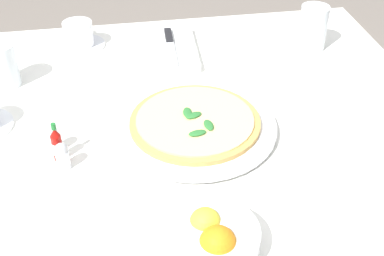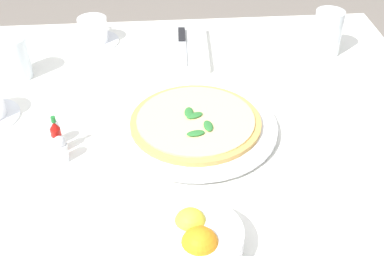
{
  "view_description": "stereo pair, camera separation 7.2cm",
  "coord_description": "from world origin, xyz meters",
  "px_view_note": "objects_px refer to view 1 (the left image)",
  "views": [
    {
      "loc": [
        0.81,
        -0.13,
        1.39
      ],
      "look_at": [
        -0.02,
        0.01,
        0.76
      ],
      "focal_mm": 48.68,
      "sensor_mm": 36.0,
      "label": 1
    },
    {
      "loc": [
        0.82,
        -0.06,
        1.39
      ],
      "look_at": [
        -0.02,
        0.01,
        0.76
      ],
      "focal_mm": 48.68,
      "sensor_mm": 36.0,
      "label": 2
    }
  ],
  "objects_px": {
    "pizza": "(195,121)",
    "water_glass_far_right": "(3,68)",
    "napkin_folded": "(170,50)",
    "citrus_bowl": "(212,239)",
    "dinner_knife": "(170,45)",
    "coffee_cup_back_corner": "(79,36)",
    "water_glass_near_right": "(312,30)",
    "hot_sauce_bottle": "(57,145)",
    "pepper_shaker": "(53,140)",
    "salt_shaker": "(63,157)",
    "pizza_plate": "(195,127)"
  },
  "relations": [
    {
      "from": "pizza",
      "to": "citrus_bowl",
      "type": "xyz_separation_m",
      "value": [
        0.31,
        -0.03,
        0.0
      ]
    },
    {
      "from": "pizza_plate",
      "to": "napkin_folded",
      "type": "height_order",
      "value": "napkin_folded"
    },
    {
      "from": "pizza_plate",
      "to": "citrus_bowl",
      "type": "relative_size",
      "value": 2.22
    },
    {
      "from": "water_glass_near_right",
      "to": "dinner_knife",
      "type": "distance_m",
      "value": 0.37
    },
    {
      "from": "citrus_bowl",
      "to": "hot_sauce_bottle",
      "type": "xyz_separation_m",
      "value": [
        -0.27,
        -0.24,
        0.01
      ]
    },
    {
      "from": "salt_shaker",
      "to": "pepper_shaker",
      "type": "xyz_separation_m",
      "value": [
        -0.06,
        -0.02,
        0.0
      ]
    },
    {
      "from": "water_glass_near_right",
      "to": "pepper_shaker",
      "type": "bearing_deg",
      "value": -63.44
    },
    {
      "from": "coffee_cup_back_corner",
      "to": "pizza",
      "type": "bearing_deg",
      "value": 29.56
    },
    {
      "from": "pizza",
      "to": "citrus_bowl",
      "type": "bearing_deg",
      "value": -5.09
    },
    {
      "from": "hot_sauce_bottle",
      "to": "pepper_shaker",
      "type": "bearing_deg",
      "value": -160.35
    },
    {
      "from": "pizza_plate",
      "to": "salt_shaker",
      "type": "relative_size",
      "value": 5.93
    },
    {
      "from": "pizza_plate",
      "to": "pepper_shaker",
      "type": "bearing_deg",
      "value": -86.98
    },
    {
      "from": "napkin_folded",
      "to": "salt_shaker",
      "type": "height_order",
      "value": "salt_shaker"
    },
    {
      "from": "coffee_cup_back_corner",
      "to": "dinner_knife",
      "type": "height_order",
      "value": "coffee_cup_back_corner"
    },
    {
      "from": "coffee_cup_back_corner",
      "to": "dinner_knife",
      "type": "distance_m",
      "value": 0.24
    },
    {
      "from": "pepper_shaker",
      "to": "napkin_folded",
      "type": "bearing_deg",
      "value": 141.85
    },
    {
      "from": "coffee_cup_back_corner",
      "to": "water_glass_near_right",
      "type": "distance_m",
      "value": 0.6
    },
    {
      "from": "hot_sauce_bottle",
      "to": "dinner_knife",
      "type": "bearing_deg",
      "value": 144.77
    },
    {
      "from": "pizza_plate",
      "to": "dinner_knife",
      "type": "bearing_deg",
      "value": -179.12
    },
    {
      "from": "water_glass_near_right",
      "to": "pepper_shaker",
      "type": "distance_m",
      "value": 0.72
    },
    {
      "from": "pizza",
      "to": "hot_sauce_bottle",
      "type": "relative_size",
      "value": 3.21
    },
    {
      "from": "dinner_knife",
      "to": "citrus_bowl",
      "type": "bearing_deg",
      "value": 0.71
    },
    {
      "from": "pizza_plate",
      "to": "pizza",
      "type": "relative_size",
      "value": 1.25
    },
    {
      "from": "dinner_knife",
      "to": "pepper_shaker",
      "type": "distance_m",
      "value": 0.45
    },
    {
      "from": "pizza",
      "to": "coffee_cup_back_corner",
      "type": "relative_size",
      "value": 2.01
    },
    {
      "from": "pepper_shaker",
      "to": "citrus_bowl",
      "type": "bearing_deg",
      "value": 40.54
    },
    {
      "from": "pizza",
      "to": "water_glass_near_right",
      "type": "height_order",
      "value": "water_glass_near_right"
    },
    {
      "from": "pizza_plate",
      "to": "pizza",
      "type": "distance_m",
      "value": 0.01
    },
    {
      "from": "salt_shaker",
      "to": "pepper_shaker",
      "type": "distance_m",
      "value": 0.06
    },
    {
      "from": "water_glass_far_right",
      "to": "pizza_plate",
      "type": "bearing_deg",
      "value": 58.1
    },
    {
      "from": "pizza",
      "to": "water_glass_far_right",
      "type": "height_order",
      "value": "water_glass_far_right"
    },
    {
      "from": "water_glass_near_right",
      "to": "dinner_knife",
      "type": "xyz_separation_m",
      "value": [
        -0.03,
        -0.36,
        -0.03
      ]
    },
    {
      "from": "dinner_knife",
      "to": "citrus_bowl",
      "type": "xyz_separation_m",
      "value": [
        0.65,
        -0.02,
        0.0
      ]
    },
    {
      "from": "napkin_folded",
      "to": "dinner_knife",
      "type": "distance_m",
      "value": 0.01
    },
    {
      "from": "water_glass_near_right",
      "to": "coffee_cup_back_corner",
      "type": "bearing_deg",
      "value": -100.24
    },
    {
      "from": "citrus_bowl",
      "to": "water_glass_near_right",
      "type": "bearing_deg",
      "value": 147.93
    },
    {
      "from": "water_glass_far_right",
      "to": "citrus_bowl",
      "type": "distance_m",
      "value": 0.68
    },
    {
      "from": "coffee_cup_back_corner",
      "to": "water_glass_far_right",
      "type": "relative_size",
      "value": 1.3
    },
    {
      "from": "water_glass_far_right",
      "to": "pizza",
      "type": "bearing_deg",
      "value": 58.07
    },
    {
      "from": "napkin_folded",
      "to": "pepper_shaker",
      "type": "distance_m",
      "value": 0.45
    },
    {
      "from": "pizza_plate",
      "to": "water_glass_near_right",
      "type": "xyz_separation_m",
      "value": [
        -0.31,
        0.36,
        0.04
      ]
    },
    {
      "from": "pizza",
      "to": "salt_shaker",
      "type": "relative_size",
      "value": 4.74
    },
    {
      "from": "napkin_folded",
      "to": "coffee_cup_back_corner",
      "type": "bearing_deg",
      "value": -105.29
    },
    {
      "from": "pepper_shaker",
      "to": "hot_sauce_bottle",
      "type": "bearing_deg",
      "value": 19.65
    },
    {
      "from": "water_glass_near_right",
      "to": "water_glass_far_right",
      "type": "relative_size",
      "value": 1.12
    },
    {
      "from": "pizza",
      "to": "salt_shaker",
      "type": "height_order",
      "value": "salt_shaker"
    },
    {
      "from": "coffee_cup_back_corner",
      "to": "dinner_knife",
      "type": "xyz_separation_m",
      "value": [
        0.08,
        0.23,
        -0.01
      ]
    },
    {
      "from": "coffee_cup_back_corner",
      "to": "hot_sauce_bottle",
      "type": "distance_m",
      "value": 0.46
    },
    {
      "from": "napkin_folded",
      "to": "citrus_bowl",
      "type": "height_order",
      "value": "citrus_bowl"
    },
    {
      "from": "pizza",
      "to": "dinner_knife",
      "type": "distance_m",
      "value": 0.33
    }
  ]
}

